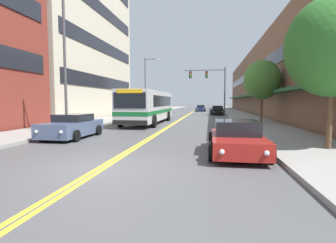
# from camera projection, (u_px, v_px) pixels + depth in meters

# --- Properties ---
(ground_plane) EXTENTS (240.00, 240.00, 0.00)m
(ground_plane) POSITION_uv_depth(u_px,v_px,m) (191.00, 113.00, 44.41)
(ground_plane) COLOR #4C4C4F
(sidewalk_left) EXTENTS (3.92, 106.00, 0.15)m
(sidewalk_left) POSITION_uv_depth(u_px,v_px,m) (148.00, 112.00, 45.58)
(sidewalk_left) COLOR gray
(sidewalk_left) RESTS_ON ground_plane
(sidewalk_right) EXTENTS (3.92, 106.00, 0.15)m
(sidewalk_right) POSITION_uv_depth(u_px,v_px,m) (236.00, 113.00, 43.23)
(sidewalk_right) COLOR gray
(sidewalk_right) RESTS_ON ground_plane
(centre_line) EXTENTS (0.34, 106.00, 0.01)m
(centre_line) POSITION_uv_depth(u_px,v_px,m) (191.00, 113.00, 44.41)
(centre_line) COLOR yellow
(centre_line) RESTS_ON ground_plane
(office_tower_left) EXTENTS (12.08, 21.22, 25.94)m
(office_tower_left) POSITION_uv_depth(u_px,v_px,m) (58.00, 13.00, 32.60)
(office_tower_left) COLOR beige
(office_tower_left) RESTS_ON ground_plane
(storefront_row_right) EXTENTS (9.10, 68.00, 10.28)m
(storefront_row_right) POSITION_uv_depth(u_px,v_px,m) (276.00, 82.00, 41.86)
(storefront_row_right) COLOR brown
(storefront_row_right) RESTS_ON ground_plane
(city_bus) EXTENTS (2.96, 11.59, 2.92)m
(city_bus) POSITION_uv_depth(u_px,v_px,m) (149.00, 105.00, 24.15)
(city_bus) COLOR silver
(city_bus) RESTS_ON ground_plane
(car_champagne_parked_left_near) EXTENTS (2.03, 4.22, 1.48)m
(car_champagne_parked_left_near) POSITION_uv_depth(u_px,v_px,m) (159.00, 110.00, 39.34)
(car_champagne_parked_left_near) COLOR beige
(car_champagne_parked_left_near) RESTS_ON ground_plane
(car_slate_blue_parked_left_mid) EXTENTS (2.10, 4.42, 1.31)m
(car_slate_blue_parked_left_mid) POSITION_uv_depth(u_px,v_px,m) (72.00, 127.00, 14.55)
(car_slate_blue_parked_left_mid) COLOR #475675
(car_slate_blue_parked_left_mid) RESTS_ON ground_plane
(car_red_parked_right_foreground) EXTENTS (2.11, 4.52, 1.28)m
(car_red_parked_right_foreground) POSITION_uv_depth(u_px,v_px,m) (237.00, 139.00, 10.02)
(car_red_parked_right_foreground) COLOR maroon
(car_red_parked_right_foreground) RESTS_ON ground_plane
(car_black_parked_right_mid) EXTENTS (2.07, 4.49, 1.37)m
(car_black_parked_right_mid) POSITION_uv_depth(u_px,v_px,m) (217.00, 111.00, 39.46)
(car_black_parked_right_mid) COLOR black
(car_black_parked_right_mid) RESTS_ON ground_plane
(car_navy_moving_lead) EXTENTS (1.98, 4.39, 1.27)m
(car_navy_moving_lead) POSITION_uv_depth(u_px,v_px,m) (201.00, 108.00, 53.29)
(car_navy_moving_lead) COLOR #19234C
(car_navy_moving_lead) RESTS_ON ground_plane
(traffic_signal_mast) EXTENTS (5.58, 0.38, 6.61)m
(traffic_signal_mast) POSITION_uv_depth(u_px,v_px,m) (211.00, 82.00, 35.55)
(traffic_signal_mast) COLOR #47474C
(traffic_signal_mast) RESTS_ON ground_plane
(street_lamp_left_near) EXTENTS (2.11, 0.28, 8.84)m
(street_lamp_left_near) POSITION_uv_depth(u_px,v_px,m) (68.00, 48.00, 15.42)
(street_lamp_left_near) COLOR #47474C
(street_lamp_left_near) RESTS_ON ground_plane
(street_lamp_left_far) EXTENTS (2.04, 0.28, 7.72)m
(street_lamp_left_far) POSITION_uv_depth(u_px,v_px,m) (147.00, 82.00, 34.74)
(street_lamp_left_far) COLOR #47474C
(street_lamp_left_far) RESTS_ON ground_plane
(street_tree_right_near) EXTENTS (3.53, 3.53, 5.92)m
(street_tree_right_near) POSITION_uv_depth(u_px,v_px,m) (333.00, 47.00, 10.09)
(street_tree_right_near) COLOR brown
(street_tree_right_near) RESTS_ON sidewalk_right
(street_tree_right_mid) EXTENTS (3.25, 3.25, 5.63)m
(street_tree_right_mid) POSITION_uv_depth(u_px,v_px,m) (262.00, 80.00, 23.77)
(street_tree_right_mid) COLOR brown
(street_tree_right_mid) RESTS_ON sidewalk_right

